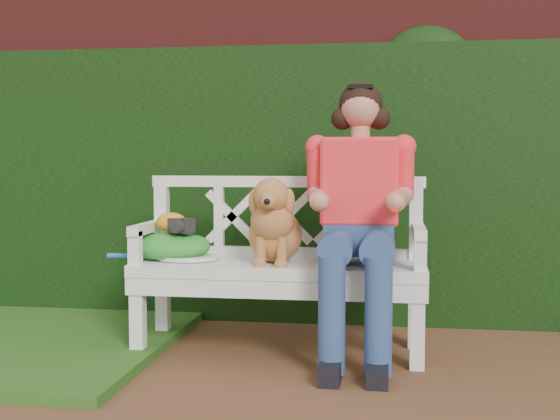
# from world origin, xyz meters

# --- Properties ---
(ground) EXTENTS (60.00, 60.00, 0.00)m
(ground) POSITION_xyz_m (0.00, 0.00, 0.00)
(ground) COLOR brown
(brick_wall) EXTENTS (10.00, 0.30, 2.20)m
(brick_wall) POSITION_xyz_m (0.00, 1.90, 1.10)
(brick_wall) COLOR maroon
(brick_wall) RESTS_ON ground
(ivy_hedge) EXTENTS (10.00, 0.18, 1.70)m
(ivy_hedge) POSITION_xyz_m (0.00, 1.68, 0.85)
(ivy_hedge) COLOR #173F0F
(ivy_hedge) RESTS_ON ground
(garden_bench) EXTENTS (1.65, 0.81, 0.48)m
(garden_bench) POSITION_xyz_m (-0.50, 0.89, 0.24)
(garden_bench) COLOR white
(garden_bench) RESTS_ON ground
(seated_woman) EXTENTS (0.70, 0.86, 1.38)m
(seated_woman) POSITION_xyz_m (-0.09, 0.87, 0.69)
(seated_woman) COLOR red
(seated_woman) RESTS_ON ground
(dog) EXTENTS (0.39, 0.47, 0.45)m
(dog) POSITION_xyz_m (-0.52, 0.84, 0.70)
(dog) COLOR #9D6B37
(dog) RESTS_ON garden_bench
(tennis_racket) EXTENTS (0.68, 0.39, 0.03)m
(tennis_racket) POSITION_xyz_m (-1.02, 0.88, 0.50)
(tennis_racket) COLOR white
(tennis_racket) RESTS_ON garden_bench
(green_bag) EXTENTS (0.50, 0.44, 0.15)m
(green_bag) POSITION_xyz_m (-1.09, 0.89, 0.55)
(green_bag) COLOR green
(green_bag) RESTS_ON garden_bench
(camera_item) EXTENTS (0.14, 0.13, 0.08)m
(camera_item) POSITION_xyz_m (-1.02, 0.86, 0.67)
(camera_item) COLOR black
(camera_item) RESTS_ON green_bag
(baseball_glove) EXTENTS (0.17, 0.13, 0.10)m
(baseball_glove) POSITION_xyz_m (-1.08, 0.90, 0.68)
(baseball_glove) COLOR orange
(baseball_glove) RESTS_ON green_bag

